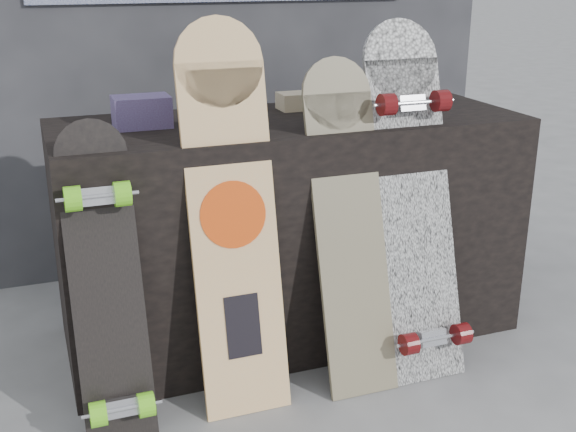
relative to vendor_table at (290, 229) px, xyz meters
name	(u,v)px	position (x,y,z in m)	size (l,w,h in m)	color
ground	(345,399)	(0.00, -0.50, -0.40)	(60.00, 60.00, 0.00)	slate
vendor_table	(290,229)	(0.00, 0.00, 0.00)	(1.60, 0.60, 0.80)	black
booth	(221,12)	(0.00, 0.85, 0.70)	(2.40, 0.22, 2.20)	#2E2E33
merch_box_purple	(142,112)	(-0.49, 0.04, 0.45)	(0.18, 0.12, 0.10)	#4C3064
merch_box_small	(411,89)	(0.50, 0.07, 0.46)	(0.14, 0.14, 0.12)	#4C3064
merch_box_flat	(308,100)	(0.13, 0.15, 0.43)	(0.22, 0.10, 0.06)	#D1B78C
longboard_geisha	(232,209)	(-0.30, -0.32, 0.21)	(0.26, 0.28, 1.16)	beige
longboard_celtic	(348,216)	(0.07, -0.33, 0.15)	(0.23, 0.32, 1.03)	#C9BB89
longboard_cascadia	(414,194)	(0.31, -0.32, 0.19)	(0.26, 0.40, 1.14)	white
skateboard_dark	(106,281)	(-0.69, -0.36, 0.06)	(0.20, 0.32, 0.90)	black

